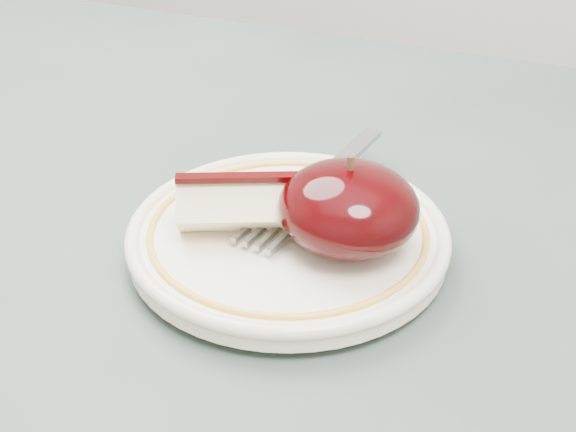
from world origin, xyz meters
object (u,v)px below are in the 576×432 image
at_px(table, 175,412).
at_px(apple_half, 349,208).
at_px(fork, 316,186).
at_px(plate, 288,236).

height_order(table, apple_half, apple_half).
distance_m(table, fork, 0.17).
bearing_deg(plate, table, -125.00).
height_order(table, fork, fork).
bearing_deg(plate, fork, 90.02).
relative_size(table, apple_half, 11.05).
bearing_deg(fork, plate, -172.17).
distance_m(table, plate, 0.13).
xyz_separation_m(apple_half, fork, (-0.04, 0.05, -0.02)).
bearing_deg(table, plate, 55.00).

